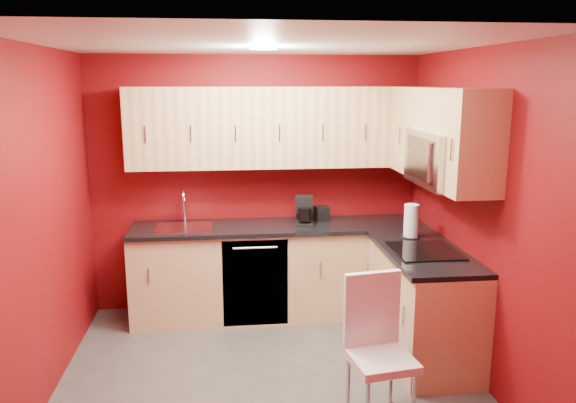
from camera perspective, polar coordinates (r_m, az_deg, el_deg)
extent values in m
plane|color=#4F4C4A|center=(4.57, -1.95, -17.36)|extent=(3.20, 3.20, 0.00)
plane|color=white|center=(3.99, -2.22, 15.75)|extent=(3.20, 3.20, 0.00)
plane|color=maroon|center=(5.57, -3.25, 1.76)|extent=(3.20, 0.00, 3.20)
plane|color=maroon|center=(2.68, 0.41, -9.70)|extent=(3.20, 0.00, 3.20)
plane|color=maroon|center=(4.29, -23.91, -2.37)|extent=(0.00, 3.00, 3.00)
plane|color=maroon|center=(4.51, 18.65, -1.31)|extent=(0.00, 3.00, 3.00)
cube|color=tan|center=(5.50, -0.88, -7.14)|extent=(2.80, 0.60, 0.87)
cube|color=tan|center=(4.86, 13.49, -10.13)|extent=(0.60, 1.30, 0.87)
cube|color=black|center=(5.35, -0.88, -2.59)|extent=(2.80, 0.63, 0.04)
cube|color=black|center=(4.69, 13.65, -5.06)|extent=(0.63, 1.27, 0.04)
cube|color=#D8B07A|center=(5.33, -1.06, 7.56)|extent=(2.80, 0.35, 0.75)
cube|color=#D8B07A|center=(5.15, 13.25, 7.08)|extent=(0.35, 0.57, 0.75)
cube|color=#D8B07A|center=(4.08, 18.66, 5.56)|extent=(0.35, 0.22, 0.75)
cube|color=#D8B07A|center=(4.51, 16.21, 8.95)|extent=(0.35, 0.76, 0.33)
cube|color=silver|center=(4.54, 15.64, 4.23)|extent=(0.40, 0.76, 0.42)
cube|color=black|center=(4.47, 13.38, 4.24)|extent=(0.02, 0.62, 0.33)
cylinder|color=silver|center=(4.25, 14.15, 3.81)|extent=(0.02, 0.02, 0.29)
cube|color=black|center=(4.65, 13.75, -4.89)|extent=(0.50, 0.55, 0.01)
cube|color=silver|center=(5.33, -10.55, -2.68)|extent=(0.52, 0.42, 0.02)
cylinder|color=silver|center=(5.50, -10.46, -0.79)|extent=(0.02, 0.02, 0.26)
torus|color=silver|center=(5.40, -10.56, 0.39)|extent=(0.02, 0.16, 0.16)
cylinder|color=silver|center=(5.35, -10.59, -0.39)|extent=(0.02, 0.02, 0.12)
cube|color=black|center=(5.21, -3.33, -8.27)|extent=(0.60, 0.02, 0.82)
cylinder|color=white|center=(4.29, -2.52, 15.29)|extent=(0.20, 0.20, 0.01)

